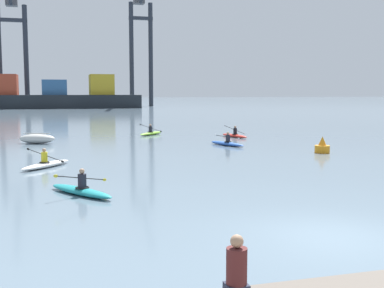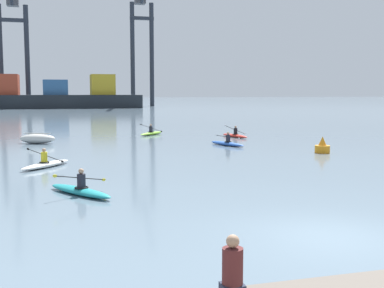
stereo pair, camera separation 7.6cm
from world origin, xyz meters
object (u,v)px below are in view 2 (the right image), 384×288
object	(u,v)px
gantry_crane_west_mid	(142,37)
kayak_blue	(227,143)
kayak_white	(46,164)
gantry_crane_west	(13,37)
capsized_dinghy	(37,139)
kayak_lime	(151,133)
seated_onlooker	(233,269)
container_barge	(56,97)
kayak_red	(235,135)
kayak_teal	(80,190)
channel_buoy	(322,147)

from	to	relation	value
gantry_crane_west_mid	kayak_blue	distance (m)	103.10
kayak_white	gantry_crane_west	bearing A→B (deg)	95.16
capsized_dinghy	kayak_lime	size ratio (longest dim) A/B	0.96
seated_onlooker	gantry_crane_west_mid	bearing A→B (deg)	80.72
container_barge	kayak_red	world-z (taller)	container_barge
kayak_lime	kayak_white	bearing A→B (deg)	-116.77
kayak_teal	kayak_white	size ratio (longest dim) A/B	1.05
kayak_red	kayak_teal	world-z (taller)	kayak_red
container_barge	seated_onlooker	xyz separation A→B (m)	(2.53, -113.41, -1.57)
kayak_red	kayak_white	size ratio (longest dim) A/B	1.14
gantry_crane_west	kayak_lime	world-z (taller)	gantry_crane_west
seated_onlooker	container_barge	bearing A→B (deg)	91.28
gantry_crane_west	gantry_crane_west_mid	bearing A→B (deg)	7.38
capsized_dinghy	channel_buoy	world-z (taller)	channel_buoy
container_barge	gantry_crane_west	distance (m)	19.27
capsized_dinghy	kayak_white	size ratio (longest dim) A/B	0.93
gantry_crane_west	seated_onlooker	world-z (taller)	gantry_crane_west
kayak_white	seated_onlooker	bearing A→B (deg)	-80.72
gantry_crane_west	channel_buoy	distance (m)	106.32
gantry_crane_west	kayak_red	xyz separation A→B (m)	(23.90, -90.75, -17.10)
kayak_lime	kayak_teal	world-z (taller)	same
channel_buoy	kayak_blue	size ratio (longest dim) A/B	0.29
kayak_white	seated_onlooker	xyz separation A→B (m)	(2.95, -18.04, 0.95)
gantry_crane_west	kayak_blue	size ratio (longest dim) A/B	10.55
container_barge	kayak_teal	distance (m)	102.33
kayak_blue	kayak_lime	distance (m)	10.39
kayak_lime	kayak_teal	size ratio (longest dim) A/B	0.93
channel_buoy	kayak_white	distance (m)	16.08
gantry_crane_west	gantry_crane_west_mid	size ratio (longest dim) A/B	0.97
gantry_crane_west_mid	container_barge	bearing A→B (deg)	-152.07
kayak_blue	kayak_lime	size ratio (longest dim) A/B	1.15
gantry_crane_west_mid	kayak_teal	xyz separation A→B (m)	(-22.16, -114.52, -18.55)
channel_buoy	container_barge	bearing A→B (deg)	99.43
kayak_teal	gantry_crane_west	bearing A→B (deg)	95.52
capsized_dinghy	kayak_red	bearing A→B (deg)	2.86
kayak_red	capsized_dinghy	bearing A→B (deg)	-177.14
container_barge	gantry_crane_west_mid	size ratio (longest dim) A/B	1.08
kayak_red	kayak_teal	size ratio (longest dim) A/B	1.08
gantry_crane_west	kayak_lime	bearing A→B (deg)	-78.44
channel_buoy	seated_onlooker	size ratio (longest dim) A/B	1.12
kayak_lime	kayak_white	distance (m)	18.66
kayak_teal	seated_onlooker	world-z (taller)	seated_onlooker
gantry_crane_west_mid	kayak_white	world-z (taller)	gantry_crane_west_mid
gantry_crane_west_mid	kayak_teal	distance (m)	118.11
gantry_crane_west	kayak_white	xyz separation A→B (m)	(9.33, -103.35, -17.10)
channel_buoy	kayak_white	world-z (taller)	channel_buoy
kayak_blue	kayak_red	world-z (taller)	kayak_red
container_barge	gantry_crane_west	bearing A→B (deg)	140.71
gantry_crane_west_mid	kayak_teal	size ratio (longest dim) A/B	11.67
kayak_blue	seated_onlooker	distance (m)	26.45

